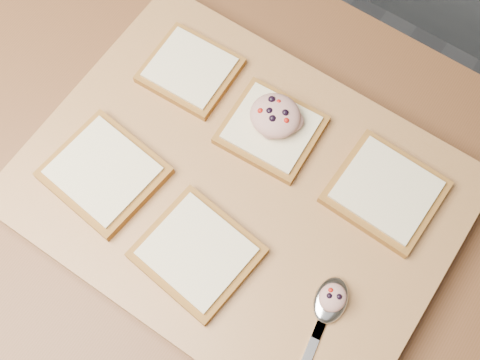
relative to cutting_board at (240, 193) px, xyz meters
The scene contains 11 objects.
ground 0.92m from the cutting_board, 121.56° to the right, with size 4.00×4.00×0.00m, color #515459.
island_counter 0.47m from the cutting_board, 121.56° to the right, with size 2.00×0.80×0.90m.
cutting_board is the anchor object (origin of this frame).
bread_far_left 0.18m from the cutting_board, 145.99° to the left, with size 0.12×0.11×0.02m.
bread_far_center 0.09m from the cutting_board, 96.41° to the left, with size 0.12×0.11×0.02m.
bread_far_right 0.18m from the cutting_board, 31.43° to the left, with size 0.13×0.12×0.02m.
bread_near_left 0.17m from the cutting_board, 151.58° to the right, with size 0.14×0.13×0.02m.
bread_near_center 0.10m from the cutting_board, 86.66° to the right, with size 0.14×0.13×0.02m.
tuna_salad_dollop 0.11m from the cutting_board, 96.51° to the left, with size 0.06×0.06×0.03m.
spoon 0.18m from the cutting_board, 23.08° to the right, with size 0.06×0.19×0.01m.
spoon_salad 0.18m from the cutting_board, 19.23° to the right, with size 0.03×0.03×0.02m.
Camera 1 is at (0.18, -0.16, 1.64)m, focal length 45.00 mm.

